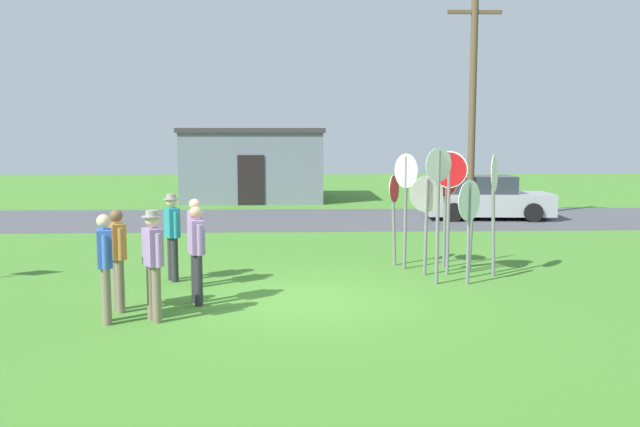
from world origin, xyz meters
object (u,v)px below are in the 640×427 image
at_px(person_on_left, 196,250).
at_px(stop_sign_low_front, 494,193).
at_px(person_holding_notes, 195,237).
at_px(utility_pole, 472,104).
at_px(stop_sign_rear_left, 449,191).
at_px(person_in_dark_shirt, 153,259).
at_px(stop_sign_center_cluster, 438,194).
at_px(person_in_blue, 116,253).
at_px(stop_sign_nearest, 472,212).
at_px(stop_sign_rear_right, 406,191).
at_px(stop_sign_leaning_right, 469,213).
at_px(stop_sign_leaning_left, 426,208).
at_px(stop_sign_far_back, 394,205).
at_px(stop_sign_tallest, 445,195).
at_px(person_with_sunhat, 172,232).
at_px(person_in_teal, 105,262).
at_px(parked_car_on_street, 486,199).

bearing_deg(person_on_left, stop_sign_low_front, 20.66).
bearing_deg(person_holding_notes, utility_pole, 50.96).
xyz_separation_m(stop_sign_rear_left, person_in_dark_shirt, (-5.36, -3.34, -0.77)).
height_order(stop_sign_center_cluster, person_in_dark_shirt, stop_sign_center_cluster).
xyz_separation_m(stop_sign_center_cluster, person_in_blue, (-5.67, -1.85, -0.79)).
bearing_deg(stop_sign_nearest, stop_sign_rear_right, 161.58).
distance_m(stop_sign_leaning_right, stop_sign_nearest, 1.21).
bearing_deg(utility_pole, person_on_left, -124.49).
bearing_deg(stop_sign_nearest, stop_sign_leaning_left, -165.81).
bearing_deg(person_in_blue, person_holding_notes, 61.04).
distance_m(utility_pole, stop_sign_rear_left, 9.47).
height_order(stop_sign_far_back, stop_sign_low_front, stop_sign_low_front).
distance_m(utility_pole, stop_sign_tallest, 8.77).
height_order(utility_pole, person_in_blue, utility_pole).
bearing_deg(person_holding_notes, stop_sign_leaning_left, 10.61).
xyz_separation_m(stop_sign_leaning_right, person_on_left, (-5.03, -1.39, -0.44)).
xyz_separation_m(utility_pole, person_holding_notes, (-7.85, -9.68, -2.99)).
distance_m(stop_sign_rear_right, person_holding_notes, 4.63).
height_order(stop_sign_leaning_right, person_with_sunhat, stop_sign_leaning_right).
xyz_separation_m(stop_sign_leaning_right, stop_sign_nearest, (0.37, 1.15, -0.09)).
xyz_separation_m(stop_sign_nearest, stop_sign_center_cluster, (-0.96, -1.11, 0.47)).
bearing_deg(stop_sign_tallest, person_in_teal, -145.84).
height_order(stop_sign_rear_right, person_in_blue, stop_sign_rear_right).
bearing_deg(person_on_left, stop_sign_nearest, 25.21).
bearing_deg(parked_car_on_street, person_holding_notes, -129.63).
bearing_deg(stop_sign_far_back, stop_sign_rear_left, -48.54).
height_order(utility_pole, stop_sign_tallest, utility_pole).
distance_m(person_in_teal, person_on_left, 1.66).
relative_size(stop_sign_far_back, person_in_blue, 1.20).
height_order(parked_car_on_street, person_holding_notes, person_holding_notes).
relative_size(stop_sign_rear_left, stop_sign_rear_right, 1.03).
bearing_deg(stop_sign_nearest, person_holding_notes, -168.73).
relative_size(parked_car_on_street, stop_sign_nearest, 2.31).
distance_m(stop_sign_leaning_right, person_on_left, 5.23).
bearing_deg(stop_sign_nearest, utility_pole, 75.39).
height_order(person_with_sunhat, person_in_dark_shirt, same).
bearing_deg(person_holding_notes, person_in_blue, -118.96).
height_order(stop_sign_rear_right, person_on_left, stop_sign_rear_right).
height_order(stop_sign_nearest, stop_sign_low_front, stop_sign_low_front).
height_order(parked_car_on_street, person_on_left, person_on_left).
xyz_separation_m(stop_sign_tallest, person_in_blue, (-6.19, -3.50, -0.63)).
relative_size(utility_pole, stop_sign_center_cluster, 2.84).
height_order(parked_car_on_street, stop_sign_rear_left, stop_sign_rear_left).
bearing_deg(parked_car_on_street, stop_sign_leaning_left, -112.79).
distance_m(person_with_sunhat, person_in_dark_shirt, 2.96).
distance_m(utility_pole, stop_sign_rear_right, 9.14).
distance_m(stop_sign_rear_right, stop_sign_leaning_left, 0.82).
xyz_separation_m(stop_sign_low_front, person_in_dark_shirt, (-6.25, -3.19, -0.73)).
bearing_deg(stop_sign_low_front, person_in_dark_shirt, -152.97).
height_order(stop_sign_leaning_right, stop_sign_center_cluster, stop_sign_center_cluster).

